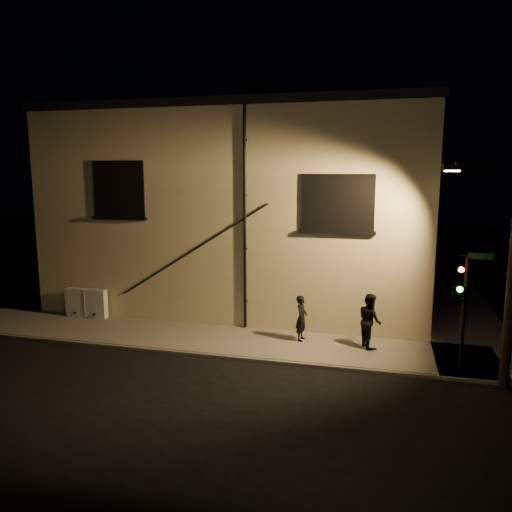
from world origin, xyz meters
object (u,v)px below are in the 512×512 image
(pedestrian_a, at_px, (302,318))
(pedestrian_b, at_px, (370,320))
(traffic_signal, at_px, (459,292))
(streetlamp_pole, at_px, (509,262))
(utility_cabinet, at_px, (86,303))

(pedestrian_a, relative_size, pedestrian_b, 0.87)
(traffic_signal, bearing_deg, streetlamp_pole, -23.77)
(pedestrian_b, relative_size, streetlamp_pole, 0.28)
(pedestrian_a, xyz_separation_m, traffic_signal, (4.91, -1.65, 1.63))
(pedestrian_a, height_order, traffic_signal, traffic_signal)
(utility_cabinet, bearing_deg, pedestrian_a, -4.12)
(traffic_signal, height_order, streetlamp_pole, streetlamp_pole)
(pedestrian_b, bearing_deg, pedestrian_a, 63.21)
(pedestrian_a, distance_m, traffic_signal, 5.43)
(streetlamp_pole, bearing_deg, utility_cabinet, 169.48)
(utility_cabinet, distance_m, pedestrian_b, 11.50)
(traffic_signal, bearing_deg, pedestrian_b, 148.75)
(utility_cabinet, height_order, pedestrian_a, pedestrian_a)
(utility_cabinet, relative_size, traffic_signal, 0.50)
(traffic_signal, distance_m, streetlamp_pole, 1.65)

